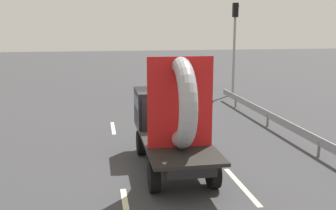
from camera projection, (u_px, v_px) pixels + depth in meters
The scene contains 9 objects.
ground_plane at pixel (166, 167), 13.06m from camera, with size 120.00×120.00×0.00m, color #38383A.
flatbed_truck at pixel (171, 115), 12.98m from camera, with size 2.02×5.28×3.71m.
distant_sedan at pixel (180, 81), 28.23m from camera, with size 1.63×3.81×1.24m.
traffic_light at pixel (235, 36), 25.96m from camera, with size 0.42×0.36×5.96m.
guardrail at pixel (290, 127), 16.14m from camera, with size 0.10×17.46×0.71m.
lane_dash_left_near at pixel (126, 208), 10.13m from camera, with size 2.48×0.16×0.01m, color beige.
lane_dash_left_far at pixel (113, 128), 18.02m from camera, with size 2.19×0.16×0.01m, color beige.
lane_dash_right_near at pixel (241, 186), 11.54m from camera, with size 2.80×0.16×0.01m, color beige.
lane_dash_right_far at pixel (185, 123), 18.99m from camera, with size 2.54×0.16×0.01m, color beige.
Camera 1 is at (-2.07, -12.22, 4.58)m, focal length 42.70 mm.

